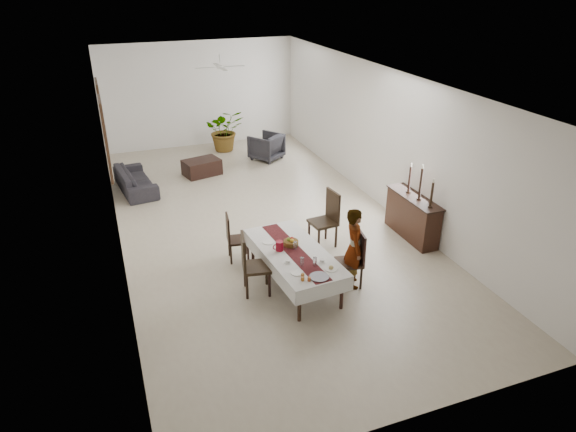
{
  "coord_description": "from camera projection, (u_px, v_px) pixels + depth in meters",
  "views": [
    {
      "loc": [
        -3.02,
        -9.88,
        5.13
      ],
      "look_at": [
        -0.07,
        -1.99,
        1.05
      ],
      "focal_mm": 32.0,
      "sensor_mm": 36.0,
      "label": 1
    }
  ],
  "objects": [
    {
      "name": "chair_left_near_leg_bl",
      "position": [
        267.0,
        273.0,
        9.13
      ],
      "size": [
        0.06,
        0.06,
        0.47
      ],
      "primitive_type": "cylinder",
      "rotation": [
        0.0,
        0.0,
        -0.19
      ],
      "color": "black",
      "rests_on": "floor"
    },
    {
      "name": "candlestick_mid_shaft",
      "position": [
        421.0,
        184.0,
        10.21
      ],
      "size": [
        0.05,
        0.05,
        0.64
      ],
      "primitive_type": "cylinder",
      "color": "black",
      "rests_on": "candlestick_mid_base"
    },
    {
      "name": "teacup_right",
      "position": [
        322.0,
        261.0,
        8.61
      ],
      "size": [
        0.08,
        0.08,
        0.05
      ],
      "primitive_type": "cylinder",
      "color": "silver",
      "rests_on": "saucer_right"
    },
    {
      "name": "plate_near_right",
      "position": [
        331.0,
        269.0,
        8.41
      ],
      "size": [
        0.21,
        0.21,
        0.01
      ],
      "primitive_type": "cylinder",
      "color": "white",
      "rests_on": "tablecloth_top"
    },
    {
      "name": "wall_left",
      "position": [
        109.0,
        171.0,
        9.87
      ],
      "size": [
        0.02,
        12.0,
        3.2
      ],
      "primitive_type": "cube",
      "color": "white",
      "rests_on": "floor"
    },
    {
      "name": "chair_right_near_leg_fr",
      "position": [
        355.0,
        268.0,
        9.32
      ],
      "size": [
        0.05,
        0.05,
        0.43
      ],
      "primitive_type": "cylinder",
      "rotation": [
        0.0,
        0.0,
        -0.18
      ],
      "color": "black",
      "rests_on": "floor"
    },
    {
      "name": "mirror_frame_near",
      "position": [
        106.0,
        139.0,
        11.74
      ],
      "size": [
        0.06,
        1.05,
        1.85
      ],
      "primitive_type": "cube",
      "color": "black",
      "rests_on": "wall_left"
    },
    {
      "name": "candlestick_far_shaft",
      "position": [
        410.0,
        179.0,
        10.56
      ],
      "size": [
        0.05,
        0.05,
        0.54
      ],
      "primitive_type": "cylinder",
      "color": "black",
      "rests_on": "candlestick_far_base"
    },
    {
      "name": "table_runner",
      "position": [
        294.0,
        251.0,
        8.95
      ],
      "size": [
        0.48,
        2.23,
        0.0
      ],
      "primitive_type": "cube",
      "rotation": [
        0.0,
        0.0,
        0.08
      ],
      "color": "#5A191D",
      "rests_on": "tablecloth_top"
    },
    {
      "name": "table_leg_bl",
      "position": [
        253.0,
        248.0,
        9.78
      ],
      "size": [
        0.07,
        0.07,
        0.62
      ],
      "primitive_type": "cylinder",
      "rotation": [
        0.0,
        0.0,
        0.08
      ],
      "color": "black",
      "rests_on": "floor"
    },
    {
      "name": "mirror_frame_far",
      "position": [
        102.0,
        117.0,
        13.51
      ],
      "size": [
        0.06,
        1.05,
        1.85
      ],
      "primitive_type": "cube",
      "color": "black",
      "rests_on": "wall_left"
    },
    {
      "name": "wine_glass_near",
      "position": [
        315.0,
        261.0,
        8.49
      ],
      "size": [
        0.06,
        0.06,
        0.15
      ],
      "primitive_type": "cylinder",
      "color": "silver",
      "rests_on": "tablecloth_top"
    },
    {
      "name": "jam_jar_b",
      "position": [
        303.0,
        279.0,
        8.1
      ],
      "size": [
        0.06,
        0.06,
        0.07
      ],
      "primitive_type": "cylinder",
      "color": "#904E15",
      "rests_on": "tablecloth_top"
    },
    {
      "name": "dining_table_top",
      "position": [
        294.0,
        253.0,
        8.97
      ],
      "size": [
        1.05,
        2.18,
        0.04
      ],
      "primitive_type": "cube",
      "rotation": [
        0.0,
        0.0,
        0.08
      ],
      "color": "black",
      "rests_on": "table_leg_fl"
    },
    {
      "name": "chair_right_near_leg_bl",
      "position": [
        342.0,
        281.0,
        8.95
      ],
      "size": [
        0.05,
        0.05,
        0.43
      ],
      "primitive_type": "cylinder",
      "rotation": [
        0.0,
        0.0,
        -0.18
      ],
      "color": "black",
      "rests_on": "floor"
    },
    {
      "name": "wall_right",
      "position": [
        383.0,
        139.0,
        11.76
      ],
      "size": [
        0.02,
        12.0,
        3.2
      ],
      "primitive_type": "cube",
      "color": "white",
      "rests_on": "floor"
    },
    {
      "name": "wall_front",
      "position": [
        418.0,
        317.0,
        5.76
      ],
      "size": [
        6.0,
        0.02,
        3.2
      ],
      "primitive_type": "cube",
      "color": "white",
      "rests_on": "floor"
    },
    {
      "name": "bread_near_right",
      "position": [
        331.0,
        268.0,
        8.4
      ],
      "size": [
        0.08,
        0.08,
        0.08
      ],
      "primitive_type": "sphere",
      "color": "tan",
      "rests_on": "plate_near_right"
    },
    {
      "name": "chair_left_far_leg_bl",
      "position": [
        246.0,
        245.0,
        10.12
      ],
      "size": [
        0.05,
        0.05,
        0.4
      ],
      "primitive_type": "cylinder",
      "rotation": [
        0.0,
        0.0,
        -0.14
      ],
      "color": "black",
      "rests_on": "floor"
    },
    {
      "name": "fan_blade_w",
      "position": [
        206.0,
        68.0,
        12.67
      ],
      "size": [
        0.55,
        0.1,
        0.01
      ],
      "primitive_type": "cube",
      "color": "white",
      "rests_on": "fan_hub"
    },
    {
      "name": "serving_tray",
      "position": [
        319.0,
        277.0,
        8.19
      ],
      "size": [
        0.32,
        0.32,
        0.02
      ],
      "primitive_type": "cylinder",
      "color": "#403F44",
      "rests_on": "tablecloth_top"
    },
    {
      "name": "chair_right_far_leg_br",
      "position": [
        309.0,
        232.0,
        10.51
      ],
      "size": [
        0.05,
        0.05,
        0.49
      ],
      "primitive_type": "cylinder",
      "rotation": [
        0.0,
        0.0,
        0.11
      ],
      "color": "black",
      "rests_on": "floor"
    },
    {
      "name": "table_leg_fl",
      "position": [
        299.0,
        305.0,
        8.14
      ],
      "size": [
        0.07,
        0.07,
        0.62
      ],
      "primitive_type": "cylinder",
      "rotation": [
        0.0,
        0.0,
        0.08
      ],
      "color": "black",
      "rests_on": "floor"
    },
    {
      "name": "fruit_basket",
      "position": [
        291.0,
        243.0,
        9.13
      ],
      "size": [
        0.27,
        0.27,
        0.09
      ],
      "primitive_type": "cylinder",
      "color": "brown",
      "rests_on": "tablecloth_top"
    },
    {
      "name": "fan_hub",
      "position": [
        220.0,
        67.0,
        12.78
      ],
      "size": [
        0.16,
        0.16,
        0.08
      ],
      "primitive_type": "cylinder",
      "color": "white",
      "rests_on": "fan_rod"
    },
    {
      "name": "chair_right_near_seat",
      "position": [
        349.0,
        263.0,
        9.03
      ],
      "size": [
        0.5,
        0.5,
        0.05
      ],
      "primitive_type": "cube",
      "rotation": [
        0.0,
        0.0,
        1.39
      ],
      "color": "black",
      "rests_on": "chair_right_near_leg_fl"
    },
    {
      "name": "chair_left_far_leg_fr",
      "position": [
        231.0,
        255.0,
        9.77
      ],
      "size": [
        0.05,
        0.05,
        0.4
      ],
      "primitive_type": "cylinder",
      "rotation": [
        0.0,
        0.0,
        -0.14
      ],
      "color": "black",
      "rests_on": "floor"
    },
    {
      "name": "jam_jar_a",
      "position": [
        309.0,
        279.0,
        8.09
      ],
      "size": [
        0.06,
        0.06,
        0.07
      ],
      "primitive_type": "cylinder",
      "color": "#943E15",
      "rests_on": "tablecloth_top"
    },
    {
      "name": "chair_left_far_leg_br",
      "position": [
        248.0,
        253.0,
        9.83
      ],
      "size": [
        0.05,
        0.05,
        0.4
      ],
      "primitive_type": "cylinder",
      "rotation": [
        0.0,
        0.0,
        -0.14
      ],
      "color": "black",
      "rests_on": "floor"
    },
    {
      "name": "chair_right_far_seat",
      "position": [
        323.0,
        223.0,
        10.31
      ],
      "size": [
        0.54,
        0.54,
        0.06
      ],
      "primitive_type": "cube",
      "rotation": [
        0.0,
        0.0,
        1.68
      ],
      "color": "black",
      "rests_on": "chair_right_far_leg_fl"
    },
    {
      "name": "fruit_red",
      "position": [
        292.0,
        239.0,
        9.13
      ],
      "size": [
        0.08,
        0.08,
        0.08
      ],
      "primitive_type": "sphere",
      "color": "#9D180F",
      "rests_on": "fruit_basket"
    },
    {
      "name": "fan_blade_e",
      "position": [
        234.0,
        66.0,
        12.89
      ],
      "size": [
        0.55,
        0.1,
        0.01
      ],
      "primitive_type": "cube",
      "color": "silver",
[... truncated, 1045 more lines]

